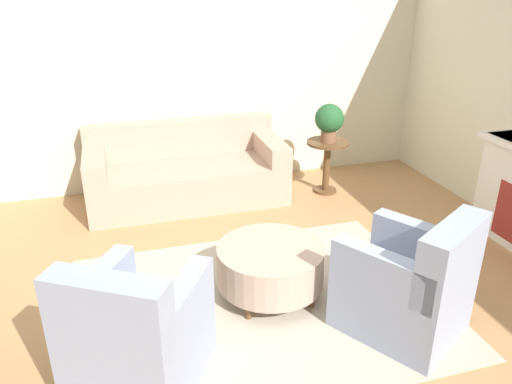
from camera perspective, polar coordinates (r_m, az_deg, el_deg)
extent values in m
plane|color=#AD7F51|center=(4.15, 0.17, -12.76)|extent=(16.00, 16.00, 0.00)
cube|color=beige|center=(6.17, -7.50, 13.53)|extent=(9.49, 0.12, 2.80)
cube|color=#B2A893|center=(4.14, 0.17, -12.70)|extent=(2.93, 2.23, 0.01)
cube|color=tan|center=(5.87, -7.83, 1.05)|extent=(2.24, 0.97, 0.46)
cube|color=tan|center=(6.08, -8.64, 6.23)|extent=(2.24, 0.20, 0.43)
cube|color=tan|center=(5.69, -17.97, 3.06)|extent=(0.24, 0.93, 0.23)
cube|color=tan|center=(5.95, 1.59, 5.11)|extent=(0.24, 0.93, 0.23)
cube|color=brown|center=(5.54, -6.95, -2.57)|extent=(2.01, 0.05, 0.06)
cube|color=#8E99B2|center=(3.45, -12.86, -17.17)|extent=(1.03, 1.07, 0.46)
cube|color=#8E99B2|center=(2.95, -16.46, -13.67)|extent=(0.72, 0.54, 0.51)
cube|color=#8E99B2|center=(3.13, -8.49, -12.98)|extent=(0.52, 0.74, 0.28)
cube|color=#8E99B2|center=(3.37, -17.72, -11.03)|extent=(0.52, 0.74, 0.28)
cube|color=brown|center=(3.83, -9.97, -15.94)|extent=(0.58, 0.38, 0.06)
cube|color=#8E99B2|center=(3.94, 16.17, -11.79)|extent=(1.03, 1.07, 0.46)
cube|color=#8E99B2|center=(3.59, 21.41, -7.15)|extent=(0.72, 0.54, 0.51)
cube|color=#8E99B2|center=(3.98, 18.41, -5.44)|extent=(0.52, 0.74, 0.28)
cube|color=#8E99B2|center=(3.53, 14.38, -8.94)|extent=(0.52, 0.74, 0.28)
cube|color=brown|center=(4.19, 11.18, -12.18)|extent=(0.58, 0.38, 0.06)
cylinder|color=tan|center=(4.11, 1.66, -8.30)|extent=(0.87, 0.87, 0.32)
cylinder|color=brown|center=(3.96, -0.88, -13.48)|extent=(0.05, 0.05, 0.12)
cylinder|color=brown|center=(4.10, 6.35, -12.15)|extent=(0.05, 0.05, 0.12)
cylinder|color=brown|center=(4.38, -2.76, -9.50)|extent=(0.05, 0.05, 0.12)
cylinder|color=brown|center=(4.51, 3.79, -8.46)|extent=(0.05, 0.05, 0.12)
cylinder|color=brown|center=(6.00, 8.22, 5.60)|extent=(0.50, 0.50, 0.03)
cylinder|color=brown|center=(6.11, 8.05, 2.73)|extent=(0.08, 0.08, 0.61)
cylinder|color=brown|center=(6.21, 7.90, 0.21)|extent=(0.28, 0.28, 0.03)
cylinder|color=brown|center=(5.97, 8.27, 6.36)|extent=(0.18, 0.18, 0.14)
sphere|color=#23562D|center=(5.92, 8.39, 8.32)|extent=(0.34, 0.34, 0.34)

